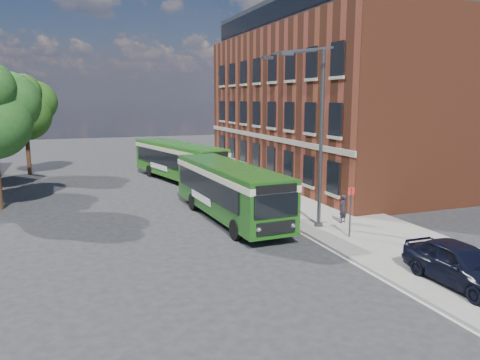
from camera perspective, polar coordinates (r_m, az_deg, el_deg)
name	(u,v)px	position (r m, az deg, el deg)	size (l,w,h in m)	color
ground	(210,228)	(24.23, -3.68, -5.90)	(120.00, 120.00, 0.00)	#28282A
pavement	(271,190)	(33.90, 3.81, -1.19)	(6.00, 48.00, 0.15)	gray
kerb_line	(231,194)	(32.81, -1.07, -1.67)	(0.12, 48.00, 0.01)	beige
brick_office	(330,94)	(40.06, 10.86, 10.28)	(12.10, 26.00, 14.20)	brown
street_lamp	(315,136)	(23.42, 9.09, 5.38)	(2.96, 2.38, 9.00)	#3C3E41
bus_stop_sign	(350,209)	(22.46, 13.31, -3.44)	(0.35, 0.08, 2.52)	#3C3E41
bus_front	(229,186)	(25.62, -1.38, -0.79)	(3.15, 11.48, 3.02)	#1B5014
bus_rear	(178,158)	(38.04, -7.53, 2.65)	(5.20, 12.24, 3.02)	#236315
parked_car	(460,264)	(18.25, 25.27, -9.22)	(1.79, 4.45, 1.52)	black
pedestrian_a	(343,209)	(25.10, 12.41, -3.43)	(0.55, 0.36, 1.50)	black
pedestrian_b	(292,203)	(25.56, 6.37, -2.86)	(0.79, 0.62, 1.63)	black
tree_right	(26,107)	(44.43, -24.68, 8.07)	(5.11, 4.85, 8.62)	#392214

